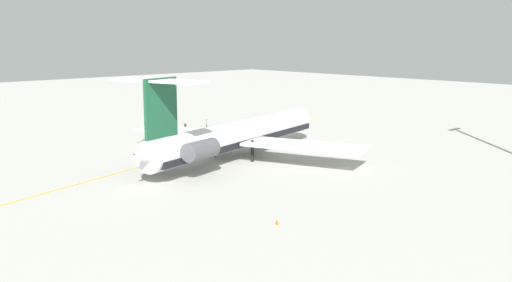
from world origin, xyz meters
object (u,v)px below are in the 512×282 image
at_px(ground_crew_near_tail, 185,126).
at_px(safety_cone_wingtip, 277,222).
at_px(main_jetliner, 233,136).
at_px(ground_crew_near_nose, 206,122).
at_px(safety_cone_nose, 236,128).

distance_m(ground_crew_near_tail, safety_cone_wingtip, 59.92).
xyz_separation_m(main_jetliner, ground_crew_near_nose, (-16.80, -27.52, -2.57)).
xyz_separation_m(main_jetliner, ground_crew_near_tail, (-10.61, -26.46, -2.53)).
bearing_deg(main_jetliner, ground_crew_near_nose, 44.30).
xyz_separation_m(main_jetliner, safety_cone_nose, (-19.48, -21.48, -3.36)).
bearing_deg(ground_crew_near_nose, safety_cone_wingtip, 107.21).
distance_m(main_jetliner, ground_crew_near_tail, 28.62).
bearing_deg(safety_cone_nose, main_jetliner, 47.79).
bearing_deg(safety_cone_wingtip, safety_cone_nose, -127.67).
bearing_deg(ground_crew_near_nose, main_jetliner, 108.26).
bearing_deg(main_jetliner, safety_cone_wingtip, -137.81).
xyz_separation_m(ground_crew_near_nose, safety_cone_wingtip, (34.32, 53.97, -0.79)).
relative_size(ground_crew_near_nose, safety_cone_wingtip, 3.04).
bearing_deg(ground_crew_near_tail, main_jetliner, -160.85).
bearing_deg(safety_cone_wingtip, main_jetliner, -123.52).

